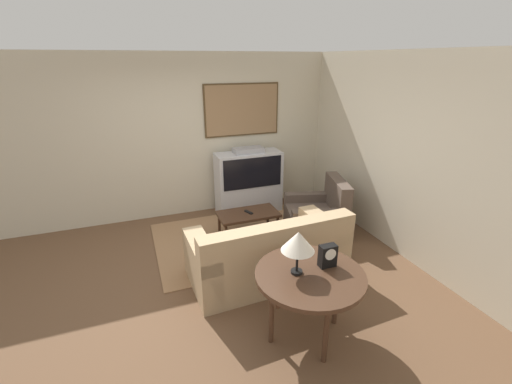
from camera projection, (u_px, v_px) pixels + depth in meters
name	position (u px, v px, depth m)	size (l,w,h in m)	color
ground_plane	(214.00, 277.00, 4.34)	(12.00, 12.00, 0.00)	brown
wall_back	(181.00, 138.00, 5.70)	(12.00, 0.10, 2.70)	beige
wall_right	(396.00, 155.00, 4.70)	(0.06, 12.00, 2.70)	beige
area_rug	(243.00, 238.00, 5.27)	(2.60, 1.89, 0.01)	#99704C
tv	(249.00, 182.00, 6.03)	(1.14, 0.45, 1.18)	silver
couch	(268.00, 255.00, 4.25)	(1.92, 1.00, 0.87)	tan
armchair	(318.00, 216.00, 5.38)	(1.06, 1.05, 0.87)	brown
coffee_table	(248.00, 215.00, 5.24)	(0.92, 0.49, 0.39)	#472D1E
console_table	(310.00, 280.00, 3.19)	(1.03, 1.03, 0.74)	#472D1E
table_lamp	(298.00, 242.00, 3.05)	(0.31, 0.31, 0.43)	black
mantel_clock	(328.00, 256.00, 3.24)	(0.16, 0.10, 0.22)	black
remote	(249.00, 212.00, 5.22)	(0.10, 0.17, 0.02)	black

